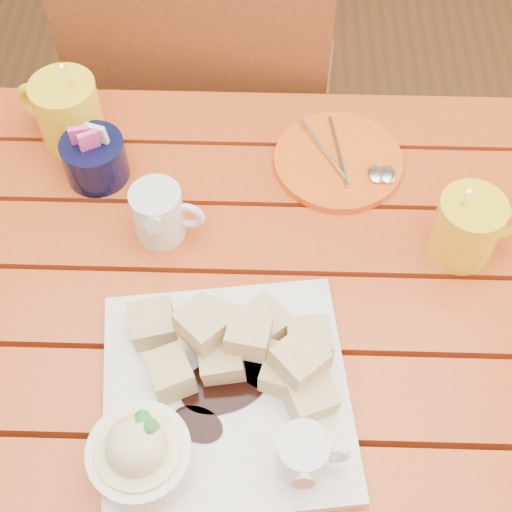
{
  "coord_description": "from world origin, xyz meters",
  "views": [
    {
      "loc": [
        0.07,
        -0.45,
        1.54
      ],
      "look_at": [
        0.05,
        0.04,
        0.82
      ],
      "focal_mm": 50.0,
      "sensor_mm": 36.0,
      "label": 1
    }
  ],
  "objects_px": {
    "coffee_mug_right": "(468,227)",
    "dessert_plate": "(213,399)",
    "coffee_mug_left": "(67,111)",
    "chair_far": "(212,110)",
    "orange_saucer": "(339,161)",
    "table": "(217,347)"
  },
  "relations": [
    {
      "from": "coffee_mug_right",
      "to": "dessert_plate",
      "type": "bearing_deg",
      "value": -151.13
    },
    {
      "from": "coffee_mug_left",
      "to": "chair_far",
      "type": "distance_m",
      "value": 0.44
    },
    {
      "from": "chair_far",
      "to": "dessert_plate",
      "type": "bearing_deg",
      "value": 101.45
    },
    {
      "from": "orange_saucer",
      "to": "dessert_plate",
      "type": "bearing_deg",
      "value": -112.53
    },
    {
      "from": "coffee_mug_right",
      "to": "coffee_mug_left",
      "type": "bearing_deg",
      "value": 152.99
    },
    {
      "from": "coffee_mug_right",
      "to": "chair_far",
      "type": "bearing_deg",
      "value": 120.11
    },
    {
      "from": "coffee_mug_left",
      "to": "coffee_mug_right",
      "type": "distance_m",
      "value": 0.59
    },
    {
      "from": "dessert_plate",
      "to": "coffee_mug_right",
      "type": "height_order",
      "value": "coffee_mug_right"
    },
    {
      "from": "chair_far",
      "to": "table",
      "type": "bearing_deg",
      "value": 101.57
    },
    {
      "from": "table",
      "to": "dessert_plate",
      "type": "relative_size",
      "value": 3.76
    },
    {
      "from": "coffee_mug_left",
      "to": "orange_saucer",
      "type": "height_order",
      "value": "coffee_mug_left"
    },
    {
      "from": "dessert_plate",
      "to": "coffee_mug_left",
      "type": "bearing_deg",
      "value": 118.99
    },
    {
      "from": "table",
      "to": "orange_saucer",
      "type": "bearing_deg",
      "value": 55.68
    },
    {
      "from": "coffee_mug_right",
      "to": "orange_saucer",
      "type": "xyz_separation_m",
      "value": [
        -0.16,
        0.15,
        -0.04
      ]
    },
    {
      "from": "coffee_mug_right",
      "to": "chair_far",
      "type": "xyz_separation_m",
      "value": [
        -0.38,
        0.48,
        -0.27
      ]
    },
    {
      "from": "dessert_plate",
      "to": "chair_far",
      "type": "bearing_deg",
      "value": 94.67
    },
    {
      "from": "table",
      "to": "coffee_mug_left",
      "type": "height_order",
      "value": "coffee_mug_left"
    },
    {
      "from": "coffee_mug_left",
      "to": "orange_saucer",
      "type": "xyz_separation_m",
      "value": [
        0.4,
        -0.04,
        -0.05
      ]
    },
    {
      "from": "table",
      "to": "chair_far",
      "type": "distance_m",
      "value": 0.59
    },
    {
      "from": "dessert_plate",
      "to": "orange_saucer",
      "type": "xyz_separation_m",
      "value": [
        0.16,
        0.39,
        -0.03
      ]
    },
    {
      "from": "coffee_mug_left",
      "to": "coffee_mug_right",
      "type": "bearing_deg",
      "value": 2.89
    },
    {
      "from": "table",
      "to": "dessert_plate",
      "type": "xyz_separation_m",
      "value": [
        0.01,
        -0.14,
        0.14
      ]
    }
  ]
}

